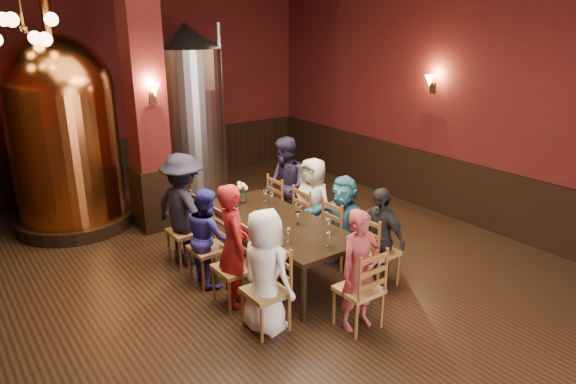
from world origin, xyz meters
TOP-DOWN VIEW (x-y plane):
  - room at (0.00, 0.00)m, footprint 10.00×10.02m
  - wainscot_right at (3.96, 0.00)m, footprint 0.08×9.90m
  - wainscot_back at (0.00, 4.96)m, footprint 7.90×0.08m
  - column at (-0.30, 2.80)m, footprint 0.58×0.58m
  - pendant_cluster at (-1.80, 2.90)m, footprint 0.90×0.90m
  - sconce_wall at (3.90, 0.80)m, footprint 0.20×0.20m
  - sconce_column at (-0.30, 2.50)m, footprint 0.20×0.20m
  - dining_table at (0.39, 0.32)m, footprint 1.01×2.40m
  - chair_0 at (-0.47, -0.67)m, footprint 0.46×0.46m
  - person_0 at (-0.47, -0.67)m, footprint 0.57×0.76m
  - chair_1 at (-0.47, -0.00)m, footprint 0.46×0.46m
  - person_1 at (-0.47, -0.00)m, footprint 0.50×0.63m
  - chair_2 at (-0.46, 0.66)m, footprint 0.46×0.46m
  - person_2 at (-0.46, 0.66)m, footprint 0.39×0.65m
  - chair_3 at (-0.46, 1.33)m, footprint 0.46×0.46m
  - person_3 at (-0.46, 1.33)m, footprint 0.84×1.13m
  - chair_4 at (1.23, -0.68)m, footprint 0.46×0.46m
  - person_4 at (1.23, -0.68)m, footprint 0.38×0.78m
  - chair_5 at (1.23, -0.01)m, footprint 0.46×0.46m
  - person_5 at (1.23, -0.01)m, footprint 0.73×1.25m
  - chair_6 at (1.24, 0.65)m, footprint 0.46×0.46m
  - person_6 at (1.24, 0.65)m, footprint 0.55×0.74m
  - chair_7 at (1.24, 1.32)m, footprint 0.46×0.46m
  - person_7 at (1.24, 1.32)m, footprint 0.59×0.83m
  - chair_8 at (0.38, -1.23)m, footprint 0.46×0.46m
  - person_8 at (0.38, -1.23)m, footprint 0.53×0.37m
  - copper_kettle at (-1.34, 3.61)m, footprint 1.82×1.82m
  - steel_vessel at (0.96, 3.96)m, footprint 1.38×1.38m
  - rose_vase at (0.36, 1.15)m, footprint 0.18×0.18m
  - wine_glass_0 at (0.19, 1.01)m, footprint 0.07×0.07m
  - wine_glass_1 at (0.54, 0.06)m, footprint 0.07×0.07m
  - wine_glass_2 at (0.11, -0.30)m, footprint 0.07×0.07m
  - wine_glass_3 at (0.41, -0.68)m, footprint 0.07×0.07m
  - wine_glass_4 at (0.68, 0.88)m, footprint 0.07×0.07m
  - wine_glass_5 at (0.52, 0.06)m, footprint 0.07×0.07m
  - wine_glass_6 at (0.10, -0.05)m, footprint 0.07×0.07m
  - wine_glass_7 at (0.66, 1.01)m, footprint 0.07×0.07m
  - wine_glass_8 at (0.67, -0.37)m, footprint 0.07×0.07m

SIDE VIEW (x-z plane):
  - chair_0 at x=-0.47m, z-range 0.00..0.92m
  - chair_1 at x=-0.47m, z-range 0.00..0.92m
  - chair_2 at x=-0.46m, z-range 0.00..0.92m
  - chair_3 at x=-0.46m, z-range 0.00..0.92m
  - chair_4 at x=1.23m, z-range 0.00..0.92m
  - chair_5 at x=1.23m, z-range 0.00..0.92m
  - chair_6 at x=1.24m, z-range 0.00..0.92m
  - chair_7 at x=1.24m, z-range 0.00..0.92m
  - chair_8 at x=0.38m, z-range 0.00..0.92m
  - wainscot_right at x=3.96m, z-range 0.00..1.00m
  - wainscot_back at x=0.00m, z-range 0.00..1.00m
  - person_2 at x=-0.46m, z-range 0.00..1.26m
  - person_5 at x=1.23m, z-range 0.00..1.28m
  - person_4 at x=1.23m, z-range 0.00..1.30m
  - person_8 at x=0.38m, z-range 0.00..1.37m
  - person_6 at x=1.24m, z-range 0.00..1.37m
  - dining_table at x=0.39m, z-range 0.31..1.06m
  - person_0 at x=-0.47m, z-range 0.00..1.40m
  - person_1 at x=-0.47m, z-range 0.00..1.50m
  - person_7 at x=1.24m, z-range 0.00..1.54m
  - person_3 at x=-0.46m, z-range 0.00..1.56m
  - wine_glass_0 at x=0.19m, z-range 0.75..0.92m
  - wine_glass_1 at x=0.54m, z-range 0.75..0.92m
  - wine_glass_2 at x=0.11m, z-range 0.75..0.92m
  - wine_glass_3 at x=0.41m, z-range 0.75..0.92m
  - wine_glass_4 at x=0.68m, z-range 0.75..0.92m
  - wine_glass_5 at x=0.52m, z-range 0.75..0.92m
  - wine_glass_6 at x=0.10m, z-range 0.75..0.92m
  - wine_glass_7 at x=0.66m, z-range 0.75..0.92m
  - wine_glass_8 at x=0.67m, z-range 0.75..0.92m
  - rose_vase at x=0.36m, z-range 0.80..1.11m
  - copper_kettle at x=-1.34m, z-range -0.58..3.72m
  - steel_vessel at x=0.96m, z-range 0.00..3.15m
  - sconce_wall at x=3.90m, z-range 2.02..2.38m
  - sconce_column at x=-0.30m, z-range 2.02..2.38m
  - room at x=0.00m, z-range 0.00..4.50m
  - column at x=-0.30m, z-range 0.00..4.50m
  - pendant_cluster at x=-1.80m, z-range 2.25..3.95m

